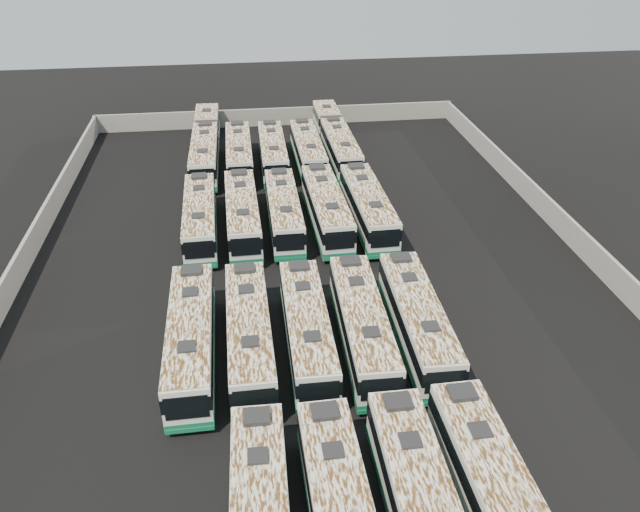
{
  "coord_description": "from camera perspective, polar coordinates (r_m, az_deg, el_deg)",
  "views": [
    {
      "loc": [
        -4.77,
        -40.83,
        26.16
      ],
      "look_at": [
        0.68,
        0.28,
        1.6
      ],
      "focal_mm": 35.0,
      "sensor_mm": 36.0,
      "label": 1
    }
  ],
  "objects": [
    {
      "name": "bus_midfront_center",
      "position": [
        40.18,
        -1.18,
        -6.7
      ],
      "size": [
        2.71,
        12.48,
        3.51
      ],
      "rotation": [
        0.0,
        0.0,
        -0.01
      ],
      "color": "white",
      "rests_on": "ground"
    },
    {
      "name": "bus_back_left",
      "position": [
        67.64,
        -7.41,
        9.27
      ],
      "size": [
        2.67,
        12.53,
        3.53
      ],
      "rotation": [
        0.0,
        0.0,
        0.0
      ],
      "color": "white",
      "rests_on": "ground"
    },
    {
      "name": "bus_midfront_far_left",
      "position": [
        40.13,
        -11.7,
        -7.37
      ],
      "size": [
        2.89,
        13.03,
        3.66
      ],
      "rotation": [
        0.0,
        0.0,
        0.01
      ],
      "color": "white",
      "rests_on": "ground"
    },
    {
      "name": "bus_back_far_left",
      "position": [
        70.85,
        -10.41,
        10.06
      ],
      "size": [
        2.84,
        19.96,
        3.62
      ],
      "rotation": [
        0.0,
        0.0,
        -0.01
      ],
      "color": "white",
      "rests_on": "ground"
    },
    {
      "name": "bus_midback_left",
      "position": [
        54.41,
        -7.11,
        3.83
      ],
      "size": [
        2.93,
        12.81,
        3.6
      ],
      "rotation": [
        0.0,
        0.0,
        0.02
      ],
      "color": "white",
      "rests_on": "ground"
    },
    {
      "name": "bus_midfront_left",
      "position": [
        39.97,
        -6.49,
        -7.08
      ],
      "size": [
        2.85,
        12.79,
        3.6
      ],
      "rotation": [
        0.0,
        0.0,
        0.01
      ],
      "color": "white",
      "rests_on": "ground"
    },
    {
      "name": "bus_back_center",
      "position": [
        67.64,
        -4.33,
        9.43
      ],
      "size": [
        2.71,
        12.41,
        3.49
      ],
      "rotation": [
        0.0,
        0.0,
        -0.01
      ],
      "color": "white",
      "rests_on": "ground"
    },
    {
      "name": "bus_midback_far_left",
      "position": [
        54.5,
        -10.91,
        3.5
      ],
      "size": [
        2.94,
        12.57,
        3.53
      ],
      "rotation": [
        0.0,
        0.0,
        0.02
      ],
      "color": "white",
      "rests_on": "ground"
    },
    {
      "name": "bus_midback_far_right",
      "position": [
        55.35,
        4.41,
        4.51
      ],
      "size": [
        2.95,
        13.0,
        3.65
      ],
      "rotation": [
        0.0,
        0.0,
        0.02
      ],
      "color": "white",
      "rests_on": "ground"
    },
    {
      "name": "bus_midfront_right",
      "position": [
        40.54,
        3.89,
        -6.31
      ],
      "size": [
        3.0,
        12.85,
        3.61
      ],
      "rotation": [
        0.0,
        0.0,
        -0.02
      ],
      "color": "white",
      "rests_on": "ground"
    },
    {
      "name": "perimeter_wall",
      "position": [
        48.14,
        -0.76,
        -0.74
      ],
      "size": [
        45.2,
        73.2,
        2.2
      ],
      "color": "gray",
      "rests_on": "ground"
    },
    {
      "name": "bus_midback_right",
      "position": [
        54.93,
        0.61,
        4.39
      ],
      "size": [
        3.04,
        13.06,
        3.67
      ],
      "rotation": [
        0.0,
        0.0,
        0.02
      ],
      "color": "white",
      "rests_on": "ground"
    },
    {
      "name": "bus_front_right",
      "position": [
        30.78,
        9.4,
        -22.11
      ],
      "size": [
        2.82,
        12.92,
        3.64
      ],
      "rotation": [
        0.0,
        0.0,
        -0.01
      ],
      "color": "white",
      "rests_on": "ground"
    },
    {
      "name": "bus_front_far_right",
      "position": [
        31.86,
        15.97,
        -20.69
      ],
      "size": [
        2.95,
        13.04,
        3.66
      ],
      "rotation": [
        0.0,
        0.0,
        0.02
      ],
      "color": "white",
      "rests_on": "ground"
    },
    {
      "name": "bus_midfront_far_right",
      "position": [
        41.4,
        8.9,
        -5.79
      ],
      "size": [
        2.95,
        12.75,
        3.58
      ],
      "rotation": [
        0.0,
        0.0,
        -0.02
      ],
      "color": "white",
      "rests_on": "ground"
    },
    {
      "name": "bus_back_far_right",
      "position": [
        71.57,
        1.45,
        10.74
      ],
      "size": [
        2.82,
        19.54,
        3.54
      ],
      "rotation": [
        0.0,
        0.0,
        0.01
      ],
      "color": "white",
      "rests_on": "ground"
    },
    {
      "name": "ground",
      "position": [
        48.72,
        -0.75,
        -1.84
      ],
      "size": [
        140.0,
        140.0,
        0.0
      ],
      "primitive_type": "plane",
      "color": "black",
      "rests_on": "ground"
    },
    {
      "name": "bus_back_right",
      "position": [
        67.93,
        -1.11,
        9.62
      ],
      "size": [
        2.76,
        12.49,
        3.51
      ],
      "rotation": [
        0.0,
        0.0,
        0.01
      ],
      "color": "white",
      "rests_on": "ground"
    },
    {
      "name": "bus_midback_center",
      "position": [
        54.7,
        -3.32,
        4.12
      ],
      "size": [
        2.64,
        12.39,
        3.49
      ],
      "rotation": [
        0.0,
        0.0,
        -0.0
      ],
      "color": "white",
      "rests_on": "ground"
    }
  ]
}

